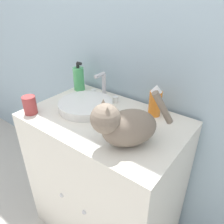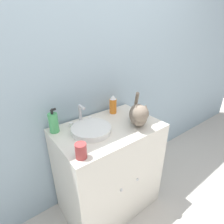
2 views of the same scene
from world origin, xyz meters
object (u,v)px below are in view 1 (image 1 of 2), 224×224
Objects in this scene: spray_bottle at (155,101)px; soap_bottle at (79,78)px; cat at (124,125)px; cup at (30,105)px.

soap_bottle is at bearing -179.99° from spray_bottle.
cat is 1.94× the size of spray_bottle.
cup is at bearing -87.22° from soap_bottle.
cat is at bearing -28.42° from soap_bottle.
cat is 1.75× the size of soap_bottle.
cat is 3.39× the size of cup.
cat is 0.63m from soap_bottle.
cup is (0.02, -0.38, -0.03)m from soap_bottle.
soap_bottle is 0.54m from spray_bottle.
cat is 0.30m from spray_bottle.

